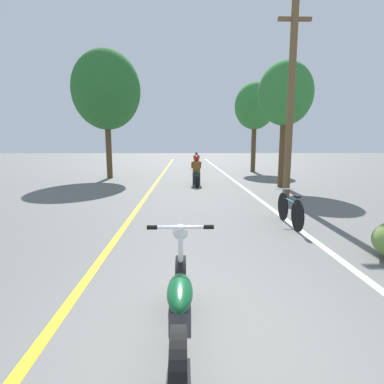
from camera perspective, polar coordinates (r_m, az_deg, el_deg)
The scene contains 11 objects.
ground_plane at distance 3.16m, azimuth 4.06°, elevation -29.37°, with size 120.00×120.00×0.00m, color #60605E.
lane_stripe_center at distance 14.78m, azimuth -7.04°, elevation 1.52°, with size 0.14×48.00×0.01m, color yellow.
lane_stripe_edge at distance 14.95m, azimuth 8.82°, elevation 1.56°, with size 0.14×48.00×0.01m, color white.
utility_pole at distance 11.09m, azimuth 18.27°, elevation 16.04°, with size 1.10×0.24×6.56m.
roadside_tree_right_near at distance 14.34m, azimuth 17.36°, elevation 17.27°, with size 2.40×2.16×5.52m.
roadside_tree_right_far at distance 21.69m, azimuth 11.88°, elevation 15.63°, with size 2.75×2.47×6.09m.
roadside_tree_left at distance 18.06m, azimuth -16.03°, elevation 18.12°, with size 3.75×3.38×7.05m.
motorcycle_foreground at distance 3.03m, azimuth -2.29°, elevation -21.37°, with size 0.71×2.07×1.11m.
motorcycle_rider_lead at distance 14.27m, azimuth 0.84°, elevation 3.47°, with size 0.50×2.10×1.41m.
motorcycle_rider_far at distance 23.11m, azimuth 0.87°, elevation 5.59°, with size 0.50×1.95×1.33m.
bicycle_parked at distance 7.62m, azimuth 18.13°, elevation -3.24°, with size 0.44×1.73×0.84m.
Camera 1 is at (-0.26, -2.46, 1.97)m, focal length 28.00 mm.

